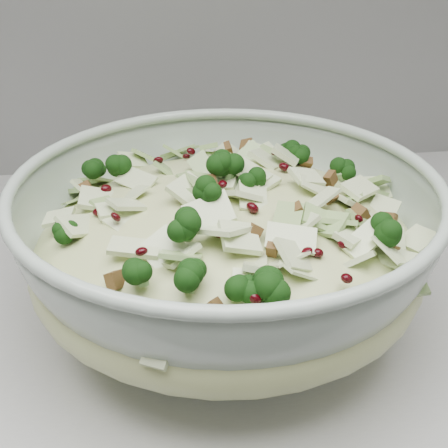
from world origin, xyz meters
name	(u,v)px	position (x,y,z in m)	size (l,w,h in m)	color
mixing_bowl	(226,251)	(-0.48, 1.60, 0.98)	(0.49, 0.49, 0.15)	#A4B4A4
salad	(226,227)	(-0.48, 1.60, 1.00)	(0.48, 0.48, 0.15)	beige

